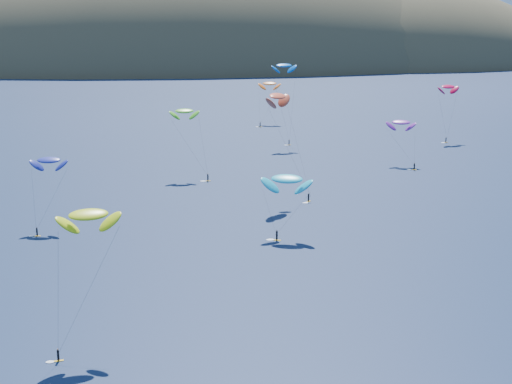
{
  "coord_description": "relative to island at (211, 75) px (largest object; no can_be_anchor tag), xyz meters",
  "views": [
    {
      "loc": [
        -4.51,
        -54.83,
        44.05
      ],
      "look_at": [
        13.7,
        80.0,
        9.0
      ],
      "focal_mm": 50.0,
      "sensor_mm": 36.0,
      "label": 1
    }
  ],
  "objects": [
    {
      "name": "kitesurfer_10",
      "position": [
        -67.08,
        -468.87,
        24.49
      ],
      "size": [
        7.81,
        10.62,
        15.87
      ],
      "rotation": [
        0.0,
        0.0,
        -0.13
      ],
      "color": "yellow",
      "rests_on": "ground"
    },
    {
      "name": "kitesurfer_4",
      "position": [
        -3.02,
        -383.31,
        36.68
      ],
      "size": [
        8.79,
        6.62,
        28.3
      ],
      "rotation": [
        0.0,
        0.0,
        0.18
      ],
      "color": "yellow",
      "rests_on": "ground"
    },
    {
      "name": "kitesurfer_3",
      "position": [
        -37.47,
        -425.99,
        28.16
      ],
      "size": [
        10.03,
        10.71,
        19.62
      ],
      "rotation": [
        0.0,
        0.0,
        0.0
      ],
      "color": "yellow",
      "rests_on": "ground"
    },
    {
      "name": "kitesurfer_5",
      "position": [
        -19.47,
        -481.99,
        22.1
      ],
      "size": [
        10.74,
        8.34,
        14.11
      ],
      "rotation": [
        0.0,
        0.0,
        -0.35
      ],
      "color": "yellow",
      "rests_on": "ground"
    },
    {
      "name": "kitesurfer_9",
      "position": [
        -16.56,
        -452.65,
        34.97
      ],
      "size": [
        11.71,
        11.54,
        26.83
      ],
      "rotation": [
        0.0,
        0.0,
        0.91
      ],
      "color": "yellow",
      "rests_on": "ground"
    },
    {
      "name": "kitesurfer_2",
      "position": [
        -53.88,
        -523.78,
        28.14
      ],
      "size": [
        9.09,
        10.12,
        19.69
      ],
      "rotation": [
        0.0,
        0.0,
        0.17
      ],
      "color": "yellow",
      "rests_on": "ground"
    },
    {
      "name": "kitesurfer_11",
      "position": [
        -0.66,
        -337.0,
        26.12
      ],
      "size": [
        10.73,
        15.04,
        17.8
      ],
      "rotation": [
        0.0,
        0.0,
        -0.27
      ],
      "color": "yellow",
      "rests_on": "ground"
    },
    {
      "name": "kitesurfer_8",
      "position": [
        53.88,
        -383.8,
        28.97
      ],
      "size": [
        9.07,
        9.41,
        20.58
      ],
      "rotation": [
        0.0,
        0.0,
        0.32
      ],
      "color": "yellow",
      "rests_on": "ground"
    },
    {
      "name": "kitesurfer_6",
      "position": [
        25.51,
        -419.01,
        22.74
      ],
      "size": [
        9.0,
        13.71,
        14.32
      ],
      "rotation": [
        0.0,
        0.0,
        -0.37
      ],
      "color": "yellow",
      "rests_on": "ground"
    },
    {
      "name": "island",
      "position": [
        0.0,
        0.0,
        0.0
      ],
      "size": [
        730.0,
        300.0,
        210.0
      ],
      "color": "#3D3526",
      "rests_on": "ground"
    }
  ]
}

